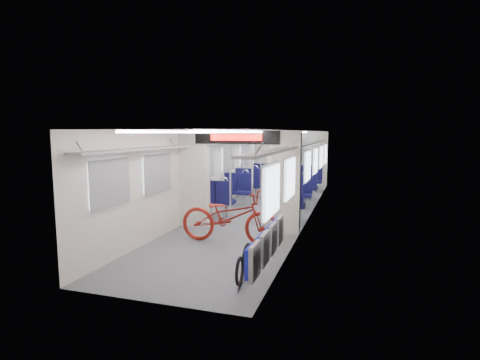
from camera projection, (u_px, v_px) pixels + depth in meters
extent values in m
plane|color=#515456|center=(259.00, 212.00, 10.70)|extent=(12.00, 12.00, 0.00)
cube|color=beige|center=(211.00, 171.00, 10.98)|extent=(0.02, 12.00, 2.30)
cube|color=beige|center=(311.00, 174.00, 10.13)|extent=(0.02, 12.00, 2.30)
cube|color=beige|center=(293.00, 158.00, 16.24)|extent=(2.90, 0.02, 2.30)
cube|color=beige|center=(145.00, 218.00, 4.87)|extent=(2.90, 0.02, 2.30)
cube|color=silver|center=(259.00, 131.00, 10.41)|extent=(2.90, 12.00, 0.02)
cube|color=white|center=(241.00, 132.00, 10.58)|extent=(0.12, 11.40, 0.04)
cube|color=white|center=(279.00, 132.00, 10.25)|extent=(0.12, 11.40, 0.04)
cube|color=beige|center=(193.00, 185.00, 9.01)|extent=(0.65, 0.18, 2.00)
cube|color=beige|center=(286.00, 189.00, 8.35)|extent=(0.65, 0.18, 2.00)
cube|color=beige|center=(238.00, 137.00, 8.53)|extent=(2.90, 0.18, 0.30)
cylinder|color=beige|center=(206.00, 186.00, 8.91)|extent=(0.20, 0.20, 2.00)
cylinder|color=beige|center=(271.00, 189.00, 8.44)|extent=(0.20, 0.20, 2.00)
cube|color=black|center=(236.00, 137.00, 8.43)|extent=(2.00, 0.03, 0.30)
cube|color=#FF0C07|center=(236.00, 137.00, 8.41)|extent=(1.20, 0.02, 0.14)
cube|color=silver|center=(109.00, 183.00, 6.39)|extent=(0.04, 1.00, 0.75)
cube|color=silver|center=(272.00, 191.00, 5.56)|extent=(0.04, 1.00, 0.75)
cube|color=silver|center=(157.00, 173.00, 7.91)|extent=(0.04, 1.00, 0.75)
cube|color=silver|center=(290.00, 178.00, 7.07)|extent=(0.04, 1.00, 0.75)
cube|color=silver|center=(206.00, 163.00, 10.47)|extent=(0.04, 1.00, 0.75)
cube|color=silver|center=(308.00, 166.00, 9.63)|extent=(0.04, 1.00, 0.75)
cube|color=silver|center=(228.00, 159.00, 12.27)|extent=(0.04, 1.00, 0.75)
cube|color=silver|center=(316.00, 161.00, 11.43)|extent=(0.04, 1.00, 0.75)
cube|color=silver|center=(244.00, 156.00, 14.07)|extent=(0.04, 1.00, 0.75)
cube|color=silver|center=(321.00, 157.00, 13.23)|extent=(0.04, 1.00, 0.75)
cube|color=silver|center=(257.00, 153.00, 15.77)|extent=(0.04, 1.00, 0.75)
cube|color=silver|center=(325.00, 154.00, 14.94)|extent=(0.04, 1.00, 0.75)
cube|color=gray|center=(141.00, 149.00, 7.04)|extent=(0.30, 3.60, 0.04)
cube|color=gray|center=(274.00, 151.00, 6.29)|extent=(0.30, 3.60, 0.04)
cube|color=gray|center=(238.00, 142.00, 12.72)|extent=(0.30, 7.60, 0.04)
cube|color=gray|center=(313.00, 142.00, 11.98)|extent=(0.30, 7.60, 0.04)
cube|color=gray|center=(293.00, 162.00, 16.20)|extent=(0.90, 0.05, 2.00)
imported|color=maroon|center=(229.00, 217.00, 7.63)|extent=(2.10, 0.75, 1.10)
cube|color=gray|center=(255.00, 261.00, 4.91)|extent=(0.06, 0.42, 0.48)
cube|color=#1117A0|center=(250.00, 261.00, 4.93)|extent=(0.06, 0.39, 0.40)
cube|color=gray|center=(265.00, 249.00, 5.43)|extent=(0.06, 0.42, 0.48)
cube|color=#1117A0|center=(261.00, 249.00, 5.45)|extent=(0.06, 0.39, 0.40)
cube|color=gray|center=(273.00, 239.00, 5.95)|extent=(0.06, 0.42, 0.48)
cube|color=#1117A0|center=(269.00, 238.00, 5.97)|extent=(0.06, 0.39, 0.40)
cube|color=gray|center=(280.00, 230.00, 6.47)|extent=(0.06, 0.42, 0.48)
cube|color=#1117A0|center=(276.00, 230.00, 6.49)|extent=(0.06, 0.39, 0.40)
torus|color=black|center=(240.00, 273.00, 5.54)|extent=(0.08, 0.44, 0.44)
torus|color=black|center=(247.00, 260.00, 6.02)|extent=(0.06, 0.50, 0.50)
torus|color=black|center=(259.00, 250.00, 6.55)|extent=(0.08, 0.48, 0.48)
cube|color=#0D0C35|center=(226.00, 202.00, 10.07)|extent=(0.44, 0.41, 0.10)
cylinder|color=gray|center=(226.00, 210.00, 10.09)|extent=(0.10, 0.10, 0.35)
cube|color=#0D0C35|center=(224.00, 191.00, 9.87)|extent=(0.44, 0.08, 0.54)
torus|color=silver|center=(224.00, 181.00, 9.83)|extent=(0.22, 0.03, 0.22)
cube|color=#0D0C35|center=(244.00, 193.00, 11.65)|extent=(0.44, 0.41, 0.10)
cylinder|color=gray|center=(244.00, 200.00, 11.67)|extent=(0.10, 0.10, 0.35)
cube|color=#0D0C35|center=(245.00, 182.00, 11.76)|extent=(0.44, 0.08, 0.54)
torus|color=silver|center=(245.00, 173.00, 11.73)|extent=(0.22, 0.03, 0.22)
cube|color=#0D0C35|center=(210.00, 201.00, 10.20)|extent=(0.44, 0.41, 0.10)
cylinder|color=gray|center=(210.00, 209.00, 10.23)|extent=(0.10, 0.10, 0.35)
cube|color=#0D0C35|center=(207.00, 190.00, 10.01)|extent=(0.44, 0.08, 0.54)
torus|color=silver|center=(207.00, 180.00, 9.97)|extent=(0.22, 0.03, 0.22)
cube|color=#0D0C35|center=(230.00, 192.00, 11.78)|extent=(0.44, 0.41, 0.10)
cylinder|color=gray|center=(230.00, 199.00, 11.81)|extent=(0.10, 0.10, 0.35)
cube|color=#0D0C35|center=(231.00, 181.00, 11.90)|extent=(0.44, 0.08, 0.54)
torus|color=silver|center=(231.00, 173.00, 11.87)|extent=(0.22, 0.03, 0.22)
cube|color=#0D0C35|center=(278.00, 204.00, 9.74)|extent=(0.43, 0.40, 0.10)
cylinder|color=gray|center=(278.00, 213.00, 9.77)|extent=(0.10, 0.10, 0.35)
cube|color=#0D0C35|center=(277.00, 194.00, 9.55)|extent=(0.43, 0.08, 0.53)
torus|color=silver|center=(277.00, 183.00, 9.51)|extent=(0.22, 0.03, 0.22)
cube|color=#0D0C35|center=(289.00, 195.00, 11.28)|extent=(0.43, 0.40, 0.10)
cylinder|color=gray|center=(289.00, 202.00, 11.31)|extent=(0.10, 0.10, 0.35)
cube|color=#0D0C35|center=(290.00, 184.00, 11.39)|extent=(0.43, 0.08, 0.53)
torus|color=silver|center=(290.00, 175.00, 11.36)|extent=(0.22, 0.03, 0.22)
cube|color=#0D0C35|center=(296.00, 205.00, 9.60)|extent=(0.43, 0.40, 0.10)
cylinder|color=gray|center=(296.00, 214.00, 9.63)|extent=(0.10, 0.10, 0.35)
cube|color=#0D0C35|center=(295.00, 194.00, 9.41)|extent=(0.43, 0.08, 0.53)
torus|color=silver|center=(295.00, 184.00, 9.37)|extent=(0.22, 0.03, 0.22)
cube|color=#0D0C35|center=(304.00, 195.00, 11.14)|extent=(0.43, 0.40, 0.10)
cylinder|color=gray|center=(304.00, 203.00, 11.17)|extent=(0.10, 0.10, 0.35)
cube|color=#0D0C35|center=(305.00, 184.00, 11.26)|extent=(0.43, 0.08, 0.53)
torus|color=silver|center=(305.00, 176.00, 11.22)|extent=(0.22, 0.03, 0.22)
cube|color=#0D0C35|center=(256.00, 186.00, 13.10)|extent=(0.47, 0.44, 0.10)
cylinder|color=gray|center=(256.00, 192.00, 13.13)|extent=(0.10, 0.10, 0.35)
cube|color=#0D0C35|center=(255.00, 177.00, 12.89)|extent=(0.47, 0.08, 0.58)
torus|color=silver|center=(255.00, 169.00, 12.86)|extent=(0.24, 0.03, 0.24)
cube|color=#0D0C35|center=(268.00, 180.00, 14.79)|extent=(0.47, 0.44, 0.10)
cylinder|color=gray|center=(268.00, 186.00, 14.82)|extent=(0.10, 0.10, 0.35)
cube|color=#0D0C35|center=(269.00, 171.00, 14.91)|extent=(0.47, 0.08, 0.58)
torus|color=silver|center=(269.00, 164.00, 14.88)|extent=(0.24, 0.03, 0.24)
cube|color=#0D0C35|center=(244.00, 185.00, 13.24)|extent=(0.47, 0.44, 0.10)
cylinder|color=gray|center=(244.00, 192.00, 13.27)|extent=(0.10, 0.10, 0.35)
cube|color=#0D0C35|center=(242.00, 177.00, 13.03)|extent=(0.47, 0.08, 0.58)
torus|color=silver|center=(242.00, 168.00, 12.99)|extent=(0.24, 0.03, 0.24)
cube|color=#0D0C35|center=(256.00, 179.00, 14.93)|extent=(0.47, 0.44, 0.10)
cylinder|color=gray|center=(256.00, 185.00, 14.96)|extent=(0.10, 0.10, 0.35)
cube|color=#0D0C35|center=(258.00, 171.00, 15.05)|extent=(0.47, 0.08, 0.58)
torus|color=silver|center=(258.00, 163.00, 15.02)|extent=(0.24, 0.03, 0.24)
cube|color=#0D0C35|center=(297.00, 187.00, 12.78)|extent=(0.45, 0.42, 0.10)
cylinder|color=gray|center=(297.00, 194.00, 12.81)|extent=(0.10, 0.10, 0.35)
cube|color=#0D0C35|center=(296.00, 179.00, 12.58)|extent=(0.45, 0.08, 0.55)
torus|color=silver|center=(296.00, 170.00, 12.54)|extent=(0.23, 0.03, 0.23)
cube|color=#0D0C35|center=(303.00, 181.00, 14.38)|extent=(0.45, 0.42, 0.10)
cylinder|color=gray|center=(303.00, 187.00, 14.41)|extent=(0.10, 0.10, 0.35)
cube|color=#0D0C35|center=(304.00, 172.00, 14.50)|extent=(0.45, 0.08, 0.55)
torus|color=silver|center=(304.00, 165.00, 14.46)|extent=(0.23, 0.03, 0.23)
cube|color=#0D0C35|center=(311.00, 188.00, 12.64)|extent=(0.45, 0.42, 0.10)
cylinder|color=gray|center=(310.00, 194.00, 12.67)|extent=(0.10, 0.10, 0.35)
cube|color=#0D0C35|center=(310.00, 179.00, 12.44)|extent=(0.45, 0.08, 0.55)
torus|color=silver|center=(310.00, 171.00, 12.40)|extent=(0.23, 0.03, 0.23)
cube|color=#0D0C35|center=(316.00, 182.00, 14.24)|extent=(0.45, 0.42, 0.10)
cylinder|color=gray|center=(316.00, 188.00, 14.27)|extent=(0.10, 0.10, 0.35)
cube|color=#0D0C35|center=(316.00, 173.00, 14.36)|extent=(0.45, 0.08, 0.55)
torus|color=silver|center=(317.00, 166.00, 14.33)|extent=(0.23, 0.03, 0.23)
cylinder|color=silver|center=(230.00, 177.00, 9.42)|extent=(0.04, 0.04, 2.30)
cylinder|color=silver|center=(252.00, 179.00, 8.94)|extent=(0.04, 0.04, 2.30)
cylinder|color=silver|center=(261.00, 167.00, 12.16)|extent=(0.04, 0.04, 2.30)
cylinder|color=silver|center=(280.00, 167.00, 12.06)|extent=(0.04, 0.04, 2.30)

